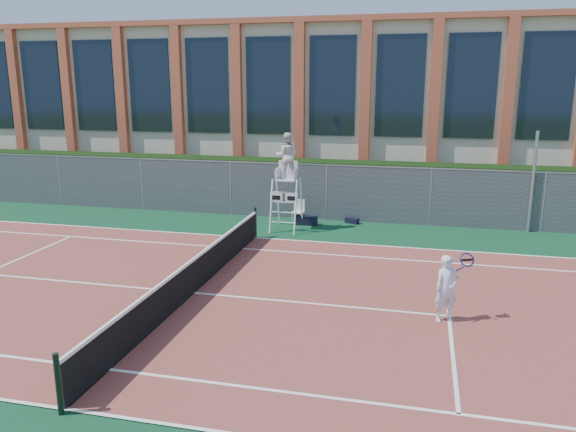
% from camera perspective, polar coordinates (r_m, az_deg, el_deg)
% --- Properties ---
extents(ground, '(120.00, 120.00, 0.00)m').
position_cam_1_polar(ground, '(14.93, -9.56, -7.82)').
color(ground, '#233814').
extents(apron, '(36.00, 20.00, 0.01)m').
position_cam_1_polar(apron, '(15.79, -8.15, -6.54)').
color(apron, '#0D3A20').
rests_on(apron, ground).
extents(tennis_court, '(23.77, 10.97, 0.02)m').
position_cam_1_polar(tennis_court, '(14.92, -9.56, -7.74)').
color(tennis_court, brown).
rests_on(tennis_court, apron).
extents(tennis_net, '(0.10, 11.30, 1.10)m').
position_cam_1_polar(tennis_net, '(14.74, -9.64, -5.87)').
color(tennis_net, black).
rests_on(tennis_net, ground).
extents(fence, '(40.00, 0.06, 2.20)m').
position_cam_1_polar(fence, '(22.68, -1.05, 2.58)').
color(fence, '#595E60').
rests_on(fence, ground).
extents(hedge, '(40.00, 1.40, 2.20)m').
position_cam_1_polar(hedge, '(23.83, -0.33, 3.11)').
color(hedge, black).
rests_on(hedge, ground).
extents(building, '(45.00, 10.60, 8.22)m').
position_cam_1_polar(building, '(31.25, 3.19, 11.15)').
color(building, beige).
rests_on(building, ground).
extents(steel_pole, '(0.12, 0.12, 3.70)m').
position_cam_1_polar(steel_pole, '(22.12, 23.60, 3.15)').
color(steel_pole, '#9EA0A5').
rests_on(steel_pole, ground).
extents(umpire_chair, '(1.02, 1.56, 3.64)m').
position_cam_1_polar(umpire_chair, '(20.57, -0.13, 5.87)').
color(umpire_chair, white).
rests_on(umpire_chair, ground).
extents(plastic_chair, '(0.46, 0.46, 0.93)m').
position_cam_1_polar(plastic_chair, '(21.81, 1.09, 0.68)').
color(plastic_chair, silver).
rests_on(plastic_chair, apron).
extents(sports_bag_near, '(0.83, 0.33, 0.35)m').
position_cam_1_polar(sports_bag_near, '(21.63, 1.87, -0.43)').
color(sports_bag_near, black).
rests_on(sports_bag_near, apron).
extents(sports_bag_far, '(0.58, 0.42, 0.21)m').
position_cam_1_polar(sports_bag_far, '(22.00, 6.51, -0.46)').
color(sports_bag_far, black).
rests_on(sports_bag_far, apron).
extents(tennis_player, '(0.94, 0.71, 1.57)m').
position_cam_1_polar(tennis_player, '(13.31, 15.83, -7.08)').
color(tennis_player, silver).
rests_on(tennis_player, tennis_court).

